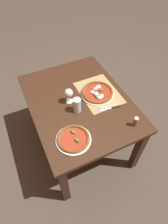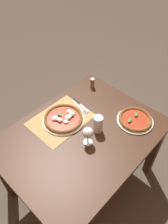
{
  "view_description": "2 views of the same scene",
  "coord_description": "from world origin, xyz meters",
  "px_view_note": "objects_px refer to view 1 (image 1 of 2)",
  "views": [
    {
      "loc": [
        -1.15,
        0.49,
        2.06
      ],
      "look_at": [
        -0.18,
        0.03,
        0.77
      ],
      "focal_mm": 30.0,
      "sensor_mm": 36.0,
      "label": 1
    },
    {
      "loc": [
        0.74,
        0.72,
        2.05
      ],
      "look_at": [
        -0.14,
        -0.1,
        0.8
      ],
      "focal_mm": 35.0,
      "sensor_mm": 36.0,
      "label": 2
    }
  ],
  "objects_px": {
    "pizza_near": "(97,92)",
    "pepper_shaker": "(135,122)",
    "wine_glass": "(69,94)",
    "pint_glass": "(77,105)",
    "fork": "(108,107)",
    "knife": "(110,108)",
    "pizza_far": "(73,139)"
  },
  "relations": [
    {
      "from": "pizza_near",
      "to": "pizza_far",
      "type": "xyz_separation_m",
      "value": [
        -0.39,
        0.42,
        -0.0
      ]
    },
    {
      "from": "pizza_near",
      "to": "pizza_far",
      "type": "height_order",
      "value": "pizza_near"
    },
    {
      "from": "fork",
      "to": "knife",
      "type": "distance_m",
      "value": 0.03
    },
    {
      "from": "knife",
      "to": "pepper_shaker",
      "type": "height_order",
      "value": "pepper_shaker"
    },
    {
      "from": "knife",
      "to": "pepper_shaker",
      "type": "relative_size",
      "value": 2.22
    },
    {
      "from": "pizza_far",
      "to": "pepper_shaker",
      "type": "distance_m",
      "value": 0.54
    },
    {
      "from": "wine_glass",
      "to": "pepper_shaker",
      "type": "distance_m",
      "value": 0.64
    },
    {
      "from": "fork",
      "to": "wine_glass",
      "type": "bearing_deg",
      "value": 53.46
    },
    {
      "from": "fork",
      "to": "pepper_shaker",
      "type": "distance_m",
      "value": 0.3
    },
    {
      "from": "pizza_far",
      "to": "knife",
      "type": "xyz_separation_m",
      "value": [
        0.17,
        -0.44,
        -0.01
      ]
    },
    {
      "from": "pizza_far",
      "to": "fork",
      "type": "bearing_deg",
      "value": -65.79
    },
    {
      "from": "knife",
      "to": "pizza_near",
      "type": "bearing_deg",
      "value": 4.65
    },
    {
      "from": "pizza_near",
      "to": "pepper_shaker",
      "type": "height_order",
      "value": "pepper_shaker"
    },
    {
      "from": "knife",
      "to": "wine_glass",
      "type": "bearing_deg",
      "value": 51.17
    },
    {
      "from": "fork",
      "to": "pepper_shaker",
      "type": "bearing_deg",
      "value": -159.43
    },
    {
      "from": "pint_glass",
      "to": "fork",
      "type": "relative_size",
      "value": 0.72
    },
    {
      "from": "pizza_near",
      "to": "knife",
      "type": "bearing_deg",
      "value": -175.35
    },
    {
      "from": "fork",
      "to": "pepper_shaker",
      "type": "xyz_separation_m",
      "value": [
        -0.28,
        -0.11,
        0.04
      ]
    },
    {
      "from": "wine_glass",
      "to": "knife",
      "type": "relative_size",
      "value": 0.72
    },
    {
      "from": "wine_glass",
      "to": "knife",
      "type": "xyz_separation_m",
      "value": [
        -0.25,
        -0.31,
        -0.1
      ]
    },
    {
      "from": "pizza_far",
      "to": "wine_glass",
      "type": "height_order",
      "value": "wine_glass"
    },
    {
      "from": "pint_glass",
      "to": "fork",
      "type": "height_order",
      "value": "pint_glass"
    },
    {
      "from": "pizza_far",
      "to": "pint_glass",
      "type": "relative_size",
      "value": 2.0
    },
    {
      "from": "fork",
      "to": "knife",
      "type": "bearing_deg",
      "value": -158.44
    },
    {
      "from": "pint_glass",
      "to": "knife",
      "type": "distance_m",
      "value": 0.31
    },
    {
      "from": "fork",
      "to": "knife",
      "type": "relative_size",
      "value": 0.93
    },
    {
      "from": "fork",
      "to": "pizza_near",
      "type": "bearing_deg",
      "value": 2.08
    },
    {
      "from": "pizza_near",
      "to": "pint_glass",
      "type": "bearing_deg",
      "value": 112.75
    },
    {
      "from": "knife",
      "to": "fork",
      "type": "bearing_deg",
      "value": 21.56
    },
    {
      "from": "wine_glass",
      "to": "pint_glass",
      "type": "height_order",
      "value": "wine_glass"
    },
    {
      "from": "wine_glass",
      "to": "pint_glass",
      "type": "bearing_deg",
      "value": -170.85
    },
    {
      "from": "pepper_shaker",
      "to": "pint_glass",
      "type": "bearing_deg",
      "value": 46.24
    }
  ]
}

